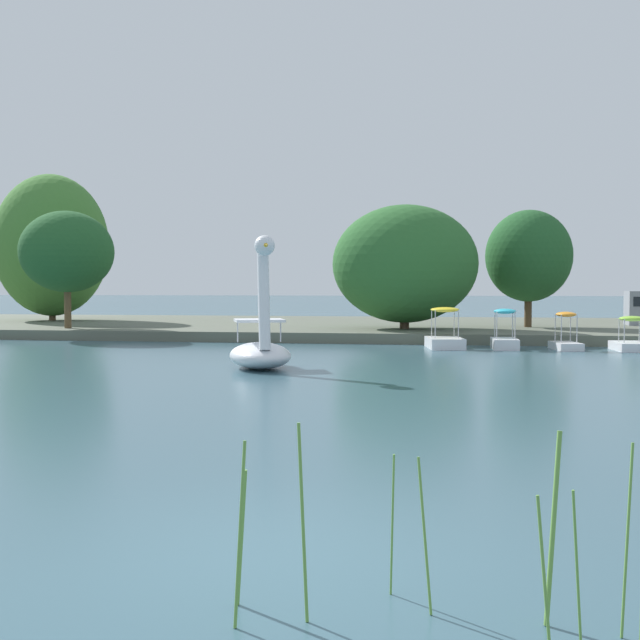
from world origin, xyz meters
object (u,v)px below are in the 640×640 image
tree_broadleaf_left (529,256)px  tree_sapling_by_fence (67,252)px  tree_willow_near_path (51,245)px  pedal_boat_yellow (445,337)px  swan_boat (261,346)px  pedal_boat_cyan (505,337)px  tree_willow_overhanging (405,264)px  pedal_boat_lime (632,341)px  pedal_boat_orange (566,338)px

tree_broadleaf_left → tree_sapling_by_fence: (-21.58, -4.67, 0.16)m
tree_sapling_by_fence → tree_willow_near_path: 9.38m
pedal_boat_yellow → tree_sapling_by_fence: 18.34m
tree_sapling_by_fence → tree_willow_near_path: bearing=122.7°
swan_boat → pedal_boat_cyan: size_ratio=2.02×
tree_willow_overhanging → pedal_boat_yellow: bearing=-71.1°
swan_boat → pedal_boat_yellow: (5.27, 8.74, -0.22)m
swan_boat → pedal_boat_lime: size_ratio=1.90×
pedal_boat_yellow → pedal_boat_orange: pedal_boat_yellow is taller
pedal_boat_yellow → tree_willow_near_path: 25.74m
pedal_boat_cyan → tree_willow_overhanging: tree_willow_overhanging is taller
tree_sapling_by_fence → pedal_boat_cyan: bearing=-10.0°
pedal_boat_yellow → pedal_boat_orange: 4.56m
pedal_boat_orange → pedal_boat_lime: bearing=0.0°
swan_boat → tree_broadleaf_left: size_ratio=0.67×
tree_sapling_by_fence → tree_broadleaf_left: bearing=12.2°
tree_sapling_by_fence → swan_boat: bearing=-44.7°
tree_broadleaf_left → tree_willow_near_path: size_ratio=0.63×
pedal_boat_cyan → tree_willow_near_path: (-24.97, 11.39, 4.36)m
pedal_boat_yellow → tree_broadleaf_left: (3.94, 8.15, 3.44)m
swan_boat → pedal_boat_cyan: 11.53m
tree_broadleaf_left → tree_willow_overhanging: size_ratio=0.79×
swan_boat → pedal_boat_lime: 14.98m
pedal_boat_lime → tree_broadleaf_left: size_ratio=0.35×
pedal_boat_yellow → swan_boat: bearing=-121.1°
pedal_boat_yellow → pedal_boat_lime: 6.96m
pedal_boat_orange → tree_willow_near_path: tree_willow_near_path is taller
pedal_boat_lime → pedal_boat_yellow: bearing=179.3°
tree_willow_overhanging → pedal_boat_cyan: bearing=-53.1°
tree_willow_near_path → tree_willow_overhanging: tree_willow_near_path is taller
swan_boat → tree_willow_near_path: (-17.42, 20.09, 4.14)m
pedal_boat_orange → tree_willow_near_path: 29.87m
pedal_boat_orange → tree_willow_near_path: (-27.25, 11.44, 4.37)m
swan_boat → pedal_boat_cyan: bearing=49.0°
pedal_boat_orange → pedal_boat_cyan: bearing=178.8°
tree_willow_near_path → pedal_boat_yellow: bearing=-26.6°
tree_broadleaf_left → tree_willow_overhanging: tree_willow_overhanging is taller
tree_sapling_by_fence → tree_willow_overhanging: bearing=7.4°
pedal_boat_cyan → tree_broadleaf_left: size_ratio=0.33×
tree_willow_near_path → pedal_boat_cyan: bearing=-24.5°
pedal_boat_orange → tree_willow_near_path: size_ratio=0.21×
tree_broadleaf_left → pedal_boat_yellow: bearing=-115.8°
tree_willow_overhanging → pedal_boat_orange: bearing=-41.0°
pedal_boat_yellow → pedal_boat_cyan: bearing=-1.0°
pedal_boat_orange → pedal_boat_yellow: bearing=178.9°
swan_boat → pedal_boat_lime: bearing=35.3°
tree_broadleaf_left → pedal_boat_lime: bearing=-69.9°
pedal_boat_cyan → swan_boat: bearing=-131.0°
pedal_boat_cyan → pedal_boat_orange: size_ratio=1.03×
swan_boat → tree_broadleaf_left: (9.21, 16.89, 3.23)m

